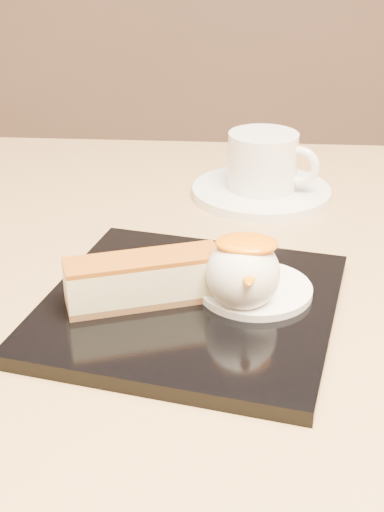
# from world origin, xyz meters

# --- Properties ---
(table) EXTENTS (0.80, 0.80, 0.72)m
(table) POSITION_xyz_m (0.00, 0.00, 0.56)
(table) COLOR black
(table) RESTS_ON ground
(dessert_plate) EXTENTS (0.26, 0.26, 0.01)m
(dessert_plate) POSITION_xyz_m (0.05, -0.04, 0.73)
(dessert_plate) COLOR black
(dessert_plate) RESTS_ON table
(cheesecake) EXTENTS (0.12, 0.07, 0.04)m
(cheesecake) POSITION_xyz_m (0.01, -0.05, 0.75)
(cheesecake) COLOR brown
(cheesecake) RESTS_ON dessert_plate
(cream_smear) EXTENTS (0.09, 0.09, 0.01)m
(cream_smear) POSITION_xyz_m (0.10, -0.03, 0.73)
(cream_smear) COLOR white
(cream_smear) RESTS_ON dessert_plate
(ice_cream_scoop) EXTENTS (0.06, 0.06, 0.06)m
(ice_cream_scoop) POSITION_xyz_m (0.09, -0.05, 0.76)
(ice_cream_scoop) COLOR white
(ice_cream_scoop) RESTS_ON cream_smear
(mango_sauce) EXTENTS (0.05, 0.04, 0.01)m
(mango_sauce) POSITION_xyz_m (0.09, -0.04, 0.78)
(mango_sauce) COLOR orange
(mango_sauce) RESTS_ON ice_cream_scoop
(mint_sprig) EXTENTS (0.04, 0.03, 0.00)m
(mint_sprig) POSITION_xyz_m (0.07, -0.00, 0.74)
(mint_sprig) COLOR #287D2D
(mint_sprig) RESTS_ON cream_smear
(saucer) EXTENTS (0.15, 0.15, 0.01)m
(saucer) POSITION_xyz_m (0.11, 0.21, 0.72)
(saucer) COLOR white
(saucer) RESTS_ON table
(coffee_cup) EXTENTS (0.10, 0.07, 0.06)m
(coffee_cup) POSITION_xyz_m (0.11, 0.21, 0.76)
(coffee_cup) COLOR white
(coffee_cup) RESTS_ON saucer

